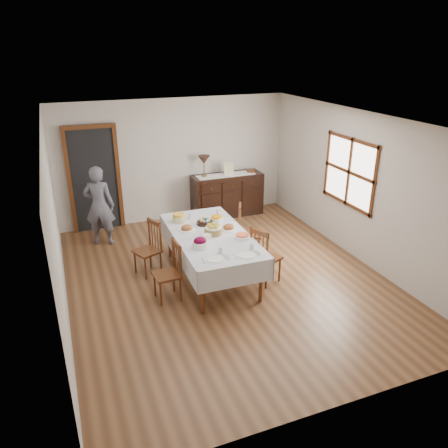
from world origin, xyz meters
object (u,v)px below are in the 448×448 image
object	(u,v)px
chair_left_near	(170,271)
chair_right_near	(264,255)
table_lamp	(204,161)
chair_left_far	(149,247)
sideboard	(227,195)
dining_table	(211,239)
person	(99,203)
chair_right_far	(247,231)

from	to	relation	value
chair_left_near	chair_right_near	bearing A→B (deg)	82.71
table_lamp	chair_left_far	bearing A→B (deg)	-129.22
sideboard	table_lamp	world-z (taller)	table_lamp
sideboard	dining_table	bearing A→B (deg)	-117.06
chair_right_near	person	distance (m)	3.38
person	chair_right_far	bearing A→B (deg)	167.58
dining_table	table_lamp	size ratio (longest dim) A/B	5.01
chair_left_near	chair_right_near	world-z (taller)	chair_right_near
person	table_lamp	distance (m)	2.42
table_lamp	person	bearing A→B (deg)	-166.01
chair_left_near	table_lamp	world-z (taller)	table_lamp
person	chair_right_near	bearing A→B (deg)	151.84
chair_left_near	sideboard	bearing A→B (deg)	140.58
dining_table	sideboard	size ratio (longest dim) A/B	1.46
dining_table	chair_left_near	size ratio (longest dim) A/B	2.51
dining_table	chair_right_near	size ratio (longest dim) A/B	2.39
sideboard	table_lamp	distance (m)	0.98
chair_left_far	chair_right_far	distance (m)	1.78
sideboard	table_lamp	size ratio (longest dim) A/B	3.42
chair_left_far	table_lamp	distance (m)	2.80
chair_left_far	chair_right_near	size ratio (longest dim) A/B	0.95
person	sideboard	bearing A→B (deg)	-149.34
chair_left_near	table_lamp	size ratio (longest dim) A/B	1.99
chair_left_far	person	bearing A→B (deg)	-179.85
dining_table	sideboard	distance (m)	2.88
table_lamp	dining_table	bearing A→B (deg)	-106.86
chair_right_near	dining_table	bearing A→B (deg)	35.06
chair_left_far	table_lamp	bearing A→B (deg)	118.81
chair_right_near	sideboard	xyz separation A→B (m)	(0.58, 3.04, -0.01)
chair_left_near	chair_right_far	distance (m)	1.90
chair_left_near	chair_right_near	xyz separation A→B (m)	(1.53, -0.09, 0.02)
sideboard	chair_right_near	bearing A→B (deg)	-100.73
chair_left_far	chair_right_far	xyz separation A→B (m)	(1.78, -0.02, 0.03)
sideboard	table_lamp	bearing A→B (deg)	175.59
chair_left_near	person	size ratio (longest dim) A/B	0.55
chair_left_far	sideboard	distance (m)	3.00
chair_left_near	table_lamp	bearing A→B (deg)	148.17
chair_right_near	chair_right_far	size ratio (longest dim) A/B	0.98
person	chair_left_far	bearing A→B (deg)	132.07
chair_left_near	chair_right_near	size ratio (longest dim) A/B	0.95
dining_table	chair_left_near	xyz separation A→B (m)	(-0.79, -0.39, -0.23)
chair_left_far	table_lamp	xyz separation A→B (m)	(1.69, 2.07, 0.83)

